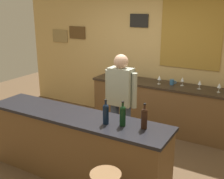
% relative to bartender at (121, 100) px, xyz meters
% --- Properties ---
extents(ground_plane, '(10.00, 10.00, 0.00)m').
position_rel_bartender_xyz_m(ground_plane, '(-0.27, -0.38, -0.94)').
color(ground_plane, brown).
extents(back_wall, '(6.00, 0.09, 2.80)m').
position_rel_bartender_xyz_m(back_wall, '(-0.25, 1.64, 0.48)').
color(back_wall, tan).
rests_on(back_wall, ground_plane).
extents(bar_counter, '(2.61, 0.60, 0.92)m').
position_rel_bartender_xyz_m(bar_counter, '(-0.27, -0.78, -0.47)').
color(bar_counter, brown).
rests_on(bar_counter, ground_plane).
extents(side_counter, '(2.59, 0.56, 0.90)m').
position_rel_bartender_xyz_m(side_counter, '(0.13, 1.27, -0.48)').
color(side_counter, brown).
rests_on(side_counter, ground_plane).
extents(bartender, '(0.52, 0.21, 1.62)m').
position_rel_bartender_xyz_m(bartender, '(0.00, 0.00, 0.00)').
color(bartender, '#384766').
rests_on(bartender, ground_plane).
extents(wine_bottle_a, '(0.07, 0.07, 0.31)m').
position_rel_bartender_xyz_m(wine_bottle_a, '(0.24, -0.83, 0.12)').
color(wine_bottle_a, black).
rests_on(wine_bottle_a, bar_counter).
extents(wine_bottle_b, '(0.07, 0.07, 0.31)m').
position_rel_bartender_xyz_m(wine_bottle_b, '(0.44, -0.78, 0.12)').
color(wine_bottle_b, black).
rests_on(wine_bottle_b, bar_counter).
extents(wine_bottle_c, '(0.07, 0.07, 0.31)m').
position_rel_bartender_xyz_m(wine_bottle_c, '(0.69, -0.72, 0.12)').
color(wine_bottle_c, black).
rests_on(wine_bottle_c, bar_counter).
extents(wine_glass_a, '(0.07, 0.07, 0.16)m').
position_rel_bartender_xyz_m(wine_glass_a, '(0.14, 1.23, 0.07)').
color(wine_glass_a, silver).
rests_on(wine_glass_a, side_counter).
extents(wine_glass_b, '(0.07, 0.07, 0.16)m').
position_rel_bartender_xyz_m(wine_glass_b, '(0.54, 1.33, 0.07)').
color(wine_glass_b, silver).
rests_on(wine_glass_b, side_counter).
extents(wine_glass_c, '(0.07, 0.07, 0.16)m').
position_rel_bartender_xyz_m(wine_glass_c, '(0.86, 1.27, 0.07)').
color(wine_glass_c, silver).
rests_on(wine_glass_c, side_counter).
extents(wine_glass_d, '(0.07, 0.07, 0.16)m').
position_rel_bartender_xyz_m(wine_glass_d, '(1.18, 1.24, 0.07)').
color(wine_glass_d, silver).
rests_on(wine_glass_d, side_counter).
extents(coffee_mug, '(0.13, 0.08, 0.09)m').
position_rel_bartender_xyz_m(coffee_mug, '(0.36, 1.30, 0.01)').
color(coffee_mug, '#336699').
rests_on(coffee_mug, side_counter).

